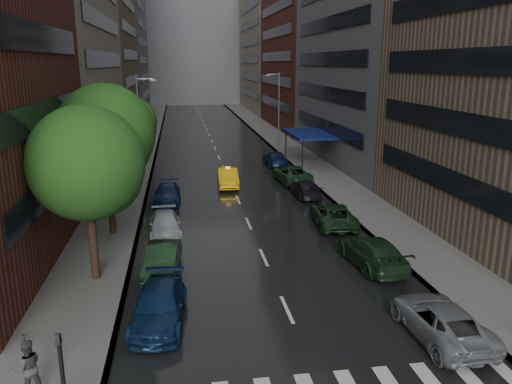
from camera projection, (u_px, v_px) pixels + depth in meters
ground at (311, 363)px, 17.73m from camera, size 220.00×220.00×0.00m
road at (213, 143)px, 65.54m from camera, size 14.00×140.00×0.01m
sidewalk_left at (143, 145)px, 64.20m from camera, size 4.00×140.00×0.15m
sidewalk_right at (280, 141)px, 66.86m from camera, size 4.00×140.00×0.15m
buildings_left at (95, 19)px, 67.69m from camera, size 8.00×108.00×38.00m
buildings_right at (313, 28)px, 70.37m from camera, size 8.05×109.10×36.00m
building_far at (193, 39)px, 126.53m from camera, size 40.00×14.00×32.00m
tree_near at (86, 163)px, 22.93m from camera, size 5.37×5.37×8.56m
tree_mid at (106, 133)px, 29.34m from camera, size 5.79×5.79×9.23m
tree_far at (132, 122)px, 45.92m from camera, size 4.61×4.61×7.34m
taxi at (228, 177)px, 42.75m from camera, size 1.84×4.81×1.56m
parked_cars_left at (164, 239)px, 28.17m from camera, size 2.45×23.35×1.46m
parked_cars_right at (322, 204)px, 34.97m from camera, size 2.97×38.86×1.55m
ped_black_umbrella at (27, 358)px, 15.62m from camera, size 1.09×0.99×2.09m
traffic_light at (63, 380)px, 13.16m from camera, size 0.18×0.15×3.45m
street_lamp_left at (140, 126)px, 44.04m from camera, size 1.74×0.22×9.00m
street_lamp_right at (278, 109)px, 60.67m from camera, size 1.74×0.22×9.00m
awning at (309, 134)px, 51.74m from camera, size 4.00×8.00×3.12m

